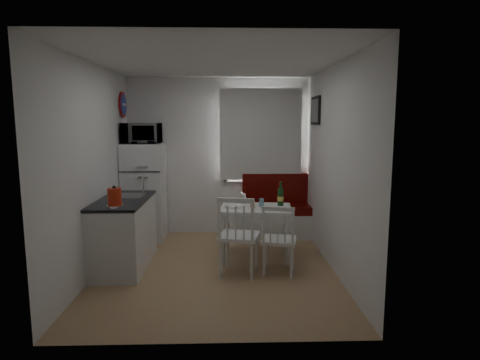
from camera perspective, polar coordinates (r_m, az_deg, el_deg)
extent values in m
cube|color=tan|center=(5.31, -3.42, -12.53)|extent=(3.00, 3.50, 0.02)
cube|color=white|center=(5.01, -3.69, 16.47)|extent=(3.00, 3.50, 0.02)
cube|color=white|center=(6.74, -3.09, 3.29)|extent=(3.00, 0.02, 2.60)
cube|color=white|center=(3.27, -4.51, -2.07)|extent=(3.00, 0.02, 2.60)
cube|color=white|center=(5.26, -20.11, 1.39)|extent=(0.02, 3.50, 2.60)
cube|color=white|center=(5.17, 13.31, 1.56)|extent=(0.02, 3.50, 2.60)
cube|color=white|center=(6.71, 2.91, 6.06)|extent=(1.22, 0.06, 1.47)
cube|color=silver|center=(6.63, 2.96, 6.46)|extent=(1.35, 0.02, 1.50)
cube|color=white|center=(5.48, -16.16, -7.44)|extent=(0.60, 1.30, 0.86)
cube|color=black|center=(5.38, -16.36, -2.77)|extent=(0.62, 1.32, 0.03)
cube|color=#99999E|center=(5.62, -15.51, -2.63)|extent=(0.40, 0.40, 0.10)
cylinder|color=silver|center=(5.73, -13.60, -0.53)|extent=(0.02, 0.02, 0.26)
cylinder|color=navy|center=(6.62, -16.25, 10.26)|extent=(0.03, 0.40, 0.40)
cube|color=black|center=(6.20, 10.67, 9.67)|extent=(0.04, 0.52, 0.42)
cube|color=white|center=(6.72, 6.27, -6.30)|extent=(1.43, 0.55, 0.40)
cube|color=#550905|center=(6.66, 6.31, -4.10)|extent=(1.37, 0.51, 0.13)
cube|color=#550905|center=(6.80, 6.10, -1.18)|extent=(1.37, 0.11, 0.51)
cube|color=white|center=(5.53, 2.28, -4.07)|extent=(1.02, 0.76, 0.04)
cube|color=white|center=(5.55, 2.28, -4.85)|extent=(0.91, 0.65, 0.12)
cylinder|color=white|center=(5.62, 2.26, -7.67)|extent=(0.06, 0.06, 0.68)
cube|color=white|center=(5.02, -0.15, -7.98)|extent=(0.55, 0.54, 0.04)
cube|color=white|center=(4.76, -0.09, -5.57)|extent=(0.44, 0.14, 0.49)
cube|color=white|center=(5.08, 5.56, -8.49)|extent=(0.49, 0.47, 0.04)
cube|color=white|center=(4.84, 5.87, -6.41)|extent=(0.39, 0.12, 0.43)
cube|color=white|center=(6.59, -13.43, -1.64)|extent=(0.62, 0.62, 1.55)
imported|color=white|center=(6.45, -13.80, 6.48)|extent=(0.58, 0.39, 0.32)
cylinder|color=red|center=(4.84, -17.42, -2.34)|extent=(0.19, 0.19, 0.25)
cylinder|color=orange|center=(5.46, 1.80, -3.47)|extent=(0.06, 0.06, 0.10)
cylinder|color=#6C99B8|center=(5.57, 3.07, -3.22)|extent=(0.06, 0.06, 0.11)
cylinder|color=white|center=(5.53, -0.84, -3.75)|extent=(0.27, 0.27, 0.02)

